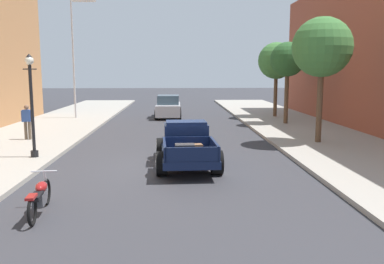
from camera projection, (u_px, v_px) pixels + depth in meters
The scene contains 11 objects.
ground_plane at pixel (174, 166), 14.64m from camera, with size 140.00×140.00×0.00m, color #333338.
sidewalk_right at pixel (372, 162), 14.92m from camera, with size 5.50×64.00×0.15m, color #9E998E.
hotrod_truck_navy at pixel (186, 144), 14.78m from camera, with size 2.32×4.99×1.58m.
motorcycle_parked at pixel (40, 196), 9.58m from camera, with size 0.62×2.12×0.93m.
car_background_silver at pixel (168, 107), 29.81m from camera, with size 1.89×4.31×1.65m.
pedestrian_sidewalk_left at pixel (27, 120), 19.27m from camera, with size 0.53×0.22×1.65m.
street_lamp_near at pixel (31, 98), 15.11m from camera, with size 0.50×0.32×3.85m.
flagpole at pixel (76, 36), 27.82m from camera, with size 1.74×0.16×9.16m.
street_tree_nearest at pixel (322, 48), 18.11m from camera, with size 2.67×2.67×5.61m.
street_tree_second at pixel (288, 60), 24.95m from camera, with size 2.11×2.11×5.00m.
street_tree_third at pixel (276, 61), 28.90m from camera, with size 2.60×2.60×5.27m.
Camera 1 is at (0.05, -14.32, 3.35)m, focal length 38.16 mm.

